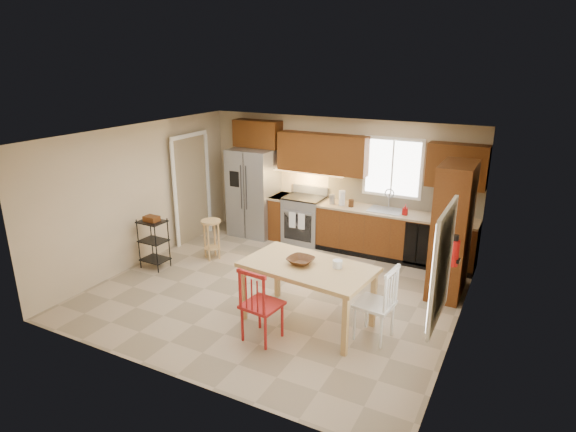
{
  "coord_description": "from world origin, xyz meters",
  "views": [
    {
      "loc": [
        3.39,
        -6.13,
        3.57
      ],
      "look_at": [
        0.0,
        0.4,
        1.15
      ],
      "focal_mm": 30.0,
      "sensor_mm": 36.0,
      "label": 1
    }
  ],
  "objects_px": {
    "pantry": "(452,230)",
    "utility_cart": "(154,243)",
    "refrigerator": "(254,192)",
    "range_stove": "(304,220)",
    "table_jar": "(337,266)",
    "soap_bottle": "(405,210)",
    "bar_stool": "(212,239)",
    "fire_extinguisher": "(454,253)",
    "chair_white": "(375,303)",
    "chair_red": "(262,303)",
    "table_bowl": "(301,264)",
    "dining_table": "(307,295)"
  },
  "relations": [
    {
      "from": "pantry",
      "to": "utility_cart",
      "type": "bearing_deg",
      "value": -163.76
    },
    {
      "from": "refrigerator",
      "to": "chair_red",
      "type": "bearing_deg",
      "value": -57.27
    },
    {
      "from": "refrigerator",
      "to": "soap_bottle",
      "type": "xyz_separation_m",
      "value": [
        3.18,
        -0.02,
        0.09
      ]
    },
    {
      "from": "pantry",
      "to": "refrigerator",
      "type": "bearing_deg",
      "value": 167.38
    },
    {
      "from": "bar_stool",
      "to": "utility_cart",
      "type": "xyz_separation_m",
      "value": [
        -0.67,
        -0.8,
        0.08
      ]
    },
    {
      "from": "chair_red",
      "to": "table_bowl",
      "type": "bearing_deg",
      "value": 76.19
    },
    {
      "from": "utility_cart",
      "to": "soap_bottle",
      "type": "bearing_deg",
      "value": 32.57
    },
    {
      "from": "refrigerator",
      "to": "bar_stool",
      "type": "xyz_separation_m",
      "value": [
        0.0,
        -1.52,
        -0.53
      ]
    },
    {
      "from": "range_stove",
      "to": "fire_extinguisher",
      "type": "relative_size",
      "value": 2.56
    },
    {
      "from": "range_stove",
      "to": "bar_stool",
      "type": "height_order",
      "value": "range_stove"
    },
    {
      "from": "soap_bottle",
      "to": "chair_red",
      "type": "distance_m",
      "value": 3.57
    },
    {
      "from": "bar_stool",
      "to": "utility_cart",
      "type": "relative_size",
      "value": 0.82
    },
    {
      "from": "fire_extinguisher",
      "to": "table_bowl",
      "type": "distance_m",
      "value": 2.06
    },
    {
      "from": "refrigerator",
      "to": "table_jar",
      "type": "relative_size",
      "value": 10.56
    },
    {
      "from": "soap_bottle",
      "to": "chair_white",
      "type": "height_order",
      "value": "soap_bottle"
    },
    {
      "from": "soap_bottle",
      "to": "bar_stool",
      "type": "bearing_deg",
      "value": -154.75
    },
    {
      "from": "pantry",
      "to": "table_bowl",
      "type": "bearing_deg",
      "value": -132.23
    },
    {
      "from": "table_bowl",
      "to": "table_jar",
      "type": "xyz_separation_m",
      "value": [
        0.5,
        0.11,
        0.03
      ]
    },
    {
      "from": "refrigerator",
      "to": "utility_cart",
      "type": "relative_size",
      "value": 2.0
    },
    {
      "from": "refrigerator",
      "to": "table_jar",
      "type": "distance_m",
      "value": 3.98
    },
    {
      "from": "range_stove",
      "to": "dining_table",
      "type": "bearing_deg",
      "value": -63.68
    },
    {
      "from": "table_jar",
      "to": "utility_cart",
      "type": "distance_m",
      "value": 3.65
    },
    {
      "from": "chair_red",
      "to": "utility_cart",
      "type": "xyz_separation_m",
      "value": [
        -2.87,
        1.11,
        -0.07
      ]
    },
    {
      "from": "range_stove",
      "to": "chair_white",
      "type": "bearing_deg",
      "value": -49.84
    },
    {
      "from": "chair_white",
      "to": "table_bowl",
      "type": "height_order",
      "value": "chair_white"
    },
    {
      "from": "table_bowl",
      "to": "dining_table",
      "type": "bearing_deg",
      "value": 0.0
    },
    {
      "from": "pantry",
      "to": "fire_extinguisher",
      "type": "relative_size",
      "value": 5.83
    },
    {
      "from": "range_stove",
      "to": "fire_extinguisher",
      "type": "distance_m",
      "value": 3.83
    },
    {
      "from": "fire_extinguisher",
      "to": "dining_table",
      "type": "relative_size",
      "value": 0.2
    },
    {
      "from": "pantry",
      "to": "table_bowl",
      "type": "xyz_separation_m",
      "value": [
        -1.68,
        -1.86,
        -0.17
      ]
    },
    {
      "from": "fire_extinguisher",
      "to": "bar_stool",
      "type": "relative_size",
      "value": 0.48
    },
    {
      "from": "dining_table",
      "to": "bar_stool",
      "type": "height_order",
      "value": "dining_table"
    },
    {
      "from": "pantry",
      "to": "fire_extinguisher",
      "type": "xyz_separation_m",
      "value": [
        0.2,
        -1.05,
        0.05
      ]
    },
    {
      "from": "chair_white",
      "to": "utility_cart",
      "type": "relative_size",
      "value": 1.14
    },
    {
      "from": "range_stove",
      "to": "table_jar",
      "type": "relative_size",
      "value": 5.34
    },
    {
      "from": "bar_stool",
      "to": "chair_red",
      "type": "bearing_deg",
      "value": -36.8
    },
    {
      "from": "refrigerator",
      "to": "range_stove",
      "type": "bearing_deg",
      "value": 2.99
    },
    {
      "from": "soap_bottle",
      "to": "pantry",
      "type": "distance_m",
      "value": 1.31
    },
    {
      "from": "chair_white",
      "to": "table_bowl",
      "type": "xyz_separation_m",
      "value": [
        -1.06,
        -0.05,
        0.35
      ]
    },
    {
      "from": "table_jar",
      "to": "fire_extinguisher",
      "type": "bearing_deg",
      "value": 26.66
    },
    {
      "from": "fire_extinguisher",
      "to": "chair_white",
      "type": "distance_m",
      "value": 1.26
    },
    {
      "from": "dining_table",
      "to": "table_jar",
      "type": "height_order",
      "value": "table_jar"
    },
    {
      "from": "table_bowl",
      "to": "chair_white",
      "type": "bearing_deg",
      "value": 2.7
    },
    {
      "from": "utility_cart",
      "to": "range_stove",
      "type": "bearing_deg",
      "value": 54.43
    },
    {
      "from": "table_jar",
      "to": "table_bowl",
      "type": "bearing_deg",
      "value": -167.47
    },
    {
      "from": "soap_bottle",
      "to": "bar_stool",
      "type": "xyz_separation_m",
      "value": [
        -3.18,
        -1.5,
        -0.62
      ]
    },
    {
      "from": "table_jar",
      "to": "utility_cart",
      "type": "relative_size",
      "value": 0.19
    },
    {
      "from": "soap_bottle",
      "to": "fire_extinguisher",
      "type": "bearing_deg",
      "value": -59.47
    },
    {
      "from": "pantry",
      "to": "chair_red",
      "type": "height_order",
      "value": "pantry"
    },
    {
      "from": "range_stove",
      "to": "chair_red",
      "type": "height_order",
      "value": "chair_red"
    }
  ]
}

